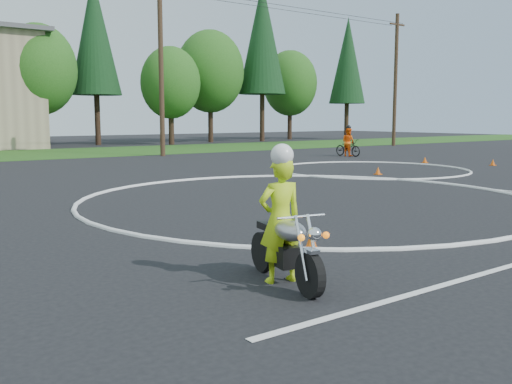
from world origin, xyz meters
TOP-DOWN VIEW (x-y plane):
  - ground at (0.00, 0.00)m, footprint 120.00×120.00m
  - grass_strip at (0.00, 27.00)m, footprint 120.00×10.00m
  - course_markings at (2.17, 4.35)m, footprint 19.05×19.05m
  - primary_motorcycle at (-5.46, -2.71)m, footprint 0.76×1.88m
  - rider_primary_grp at (-5.45, -2.58)m, footprint 0.68×0.52m
  - rider_second_grp at (13.38, 14.55)m, footprint 0.66×1.84m
  - traffic_cones at (7.26, 3.72)m, footprint 18.20×10.62m
  - treeline at (14.78, 34.61)m, footprint 38.20×8.10m
  - utility_poles at (5.00, 21.00)m, footprint 41.60×1.12m

SIDE VIEW (x-z plane):
  - ground at x=0.00m, z-range 0.00..0.00m
  - course_markings at x=2.17m, z-range -0.05..0.07m
  - grass_strip at x=0.00m, z-range 0.00..0.02m
  - traffic_cones at x=7.26m, z-range -0.01..0.29m
  - primary_motorcycle at x=-5.46m, z-range -0.01..0.99m
  - rider_second_grp at x=13.38m, z-range -0.26..1.51m
  - rider_primary_grp at x=-5.45m, z-range -0.03..1.82m
  - utility_poles at x=5.00m, z-range 0.20..10.20m
  - treeline at x=14.78m, z-range -0.64..13.88m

